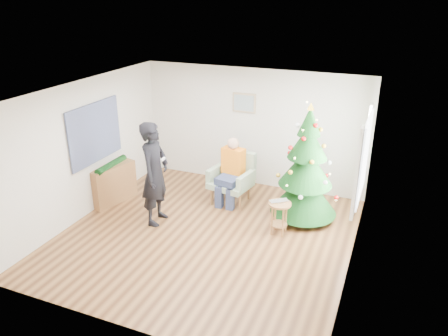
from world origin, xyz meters
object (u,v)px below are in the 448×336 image
at_px(christmas_tree, 306,168).
at_px(armchair, 232,184).
at_px(stool, 279,218).
at_px(standing_man, 155,174).
at_px(console, 113,184).

bearing_deg(christmas_tree, armchair, 174.43).
bearing_deg(stool, standing_man, -169.09).
relative_size(stool, standing_man, 0.31).
bearing_deg(stool, christmas_tree, 70.42).
xyz_separation_m(stool, standing_man, (-2.26, -0.44, 0.67)).
distance_m(stool, armchair, 1.55).
height_order(christmas_tree, stool, christmas_tree).
relative_size(christmas_tree, standing_man, 1.16).
bearing_deg(stool, console, -179.05).
bearing_deg(christmas_tree, stool, -109.58).
bearing_deg(console, stool, 15.95).
xyz_separation_m(stool, armchair, (-1.26, 0.91, 0.07)).
relative_size(standing_man, console, 1.96).
height_order(armchair, standing_man, standing_man).
bearing_deg(stool, armchair, 144.07).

